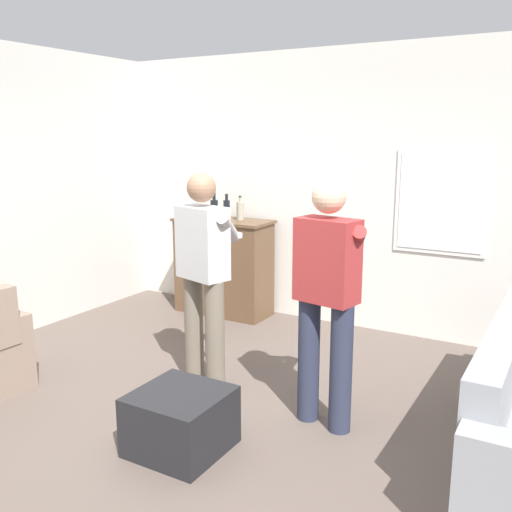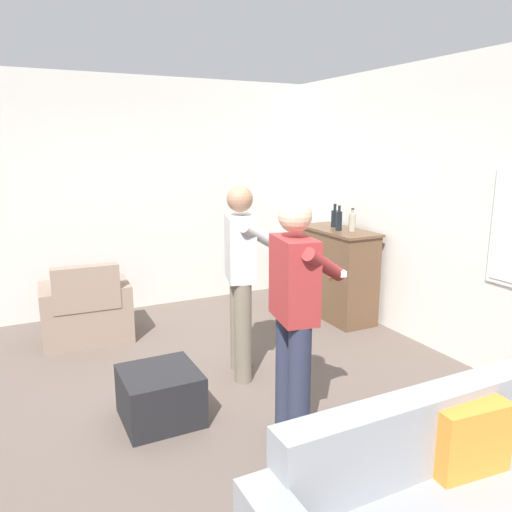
# 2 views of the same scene
# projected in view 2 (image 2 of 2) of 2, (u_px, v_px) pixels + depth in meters

# --- Properties ---
(ground) EXTENTS (10.40, 10.40, 0.00)m
(ground) POSITION_uv_depth(u_px,v_px,m) (185.00, 406.00, 3.92)
(ground) COLOR brown
(wall_back_with_window) EXTENTS (5.20, 0.15, 2.80)m
(wall_back_with_window) POSITION_uv_depth(u_px,v_px,m) (448.00, 210.00, 4.75)
(wall_back_with_window) COLOR silver
(wall_back_with_window) RESTS_ON ground
(wall_side_left) EXTENTS (0.12, 5.20, 2.80)m
(wall_side_left) POSITION_uv_depth(u_px,v_px,m) (109.00, 197.00, 5.93)
(wall_side_left) COLOR beige
(wall_side_left) RESTS_ON ground
(couch) EXTENTS (0.57, 2.38, 0.83)m
(couch) POSITION_uv_depth(u_px,v_px,m) (472.00, 493.00, 2.48)
(couch) COLOR gray
(couch) RESTS_ON ground
(armchair) EXTENTS (0.69, 0.91, 0.85)m
(armchair) POSITION_uv_depth(u_px,v_px,m) (86.00, 314.00, 5.19)
(armchair) COLOR #7F6B5B
(armchair) RESTS_ON ground
(sideboard_cabinet) EXTENTS (1.08, 0.49, 1.06)m
(sideboard_cabinet) POSITION_uv_depth(u_px,v_px,m) (336.00, 273.00, 5.87)
(sideboard_cabinet) COLOR brown
(sideboard_cabinet) RESTS_ON ground
(bottle_wine_green) EXTENTS (0.08, 0.08, 0.27)m
(bottle_wine_green) POSITION_uv_depth(u_px,v_px,m) (335.00, 218.00, 5.89)
(bottle_wine_green) COLOR black
(bottle_wine_green) RESTS_ON sideboard_cabinet
(bottle_liquor_amber) EXTENTS (0.08, 0.08, 0.26)m
(bottle_liquor_amber) POSITION_uv_depth(u_px,v_px,m) (352.00, 222.00, 5.60)
(bottle_liquor_amber) COLOR gray
(bottle_liquor_amber) RESTS_ON sideboard_cabinet
(bottle_spirits_clear) EXTENTS (0.07, 0.07, 0.29)m
(bottle_spirits_clear) POSITION_uv_depth(u_px,v_px,m) (339.00, 220.00, 5.64)
(bottle_spirits_clear) COLOR black
(bottle_spirits_clear) RESTS_ON sideboard_cabinet
(ottoman) EXTENTS (0.55, 0.55, 0.38)m
(ottoman) POSITION_uv_depth(u_px,v_px,m) (160.00, 395.00, 3.70)
(ottoman) COLOR black
(ottoman) RESTS_ON ground
(person_standing_left) EXTENTS (0.54, 0.52, 1.68)m
(person_standing_left) POSITION_uv_depth(u_px,v_px,m) (242.00, 273.00, 4.27)
(person_standing_left) COLOR #6B6051
(person_standing_left) RESTS_ON ground
(person_standing_right) EXTENTS (0.55, 0.51, 1.68)m
(person_standing_right) POSITION_uv_depth(u_px,v_px,m) (295.00, 310.00, 3.30)
(person_standing_right) COLOR #282D42
(person_standing_right) RESTS_ON ground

